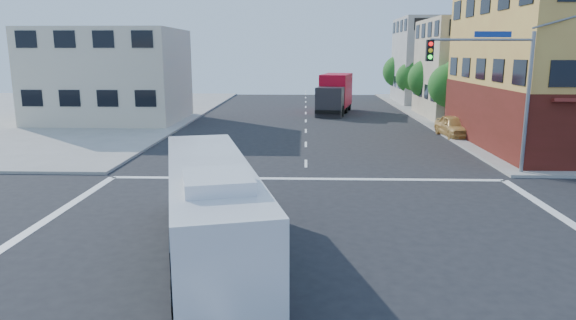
{
  "coord_description": "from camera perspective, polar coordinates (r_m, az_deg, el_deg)",
  "views": [
    {
      "loc": [
        -0.07,
        -14.66,
        6.02
      ],
      "look_at": [
        -0.69,
        4.04,
        2.08
      ],
      "focal_mm": 32.0,
      "sensor_mm": 36.0,
      "label": 1
    }
  ],
  "objects": [
    {
      "name": "ground",
      "position": [
        15.85,
        2.05,
        -10.44
      ],
      "size": [
        120.0,
        120.0,
        0.0
      ],
      "primitive_type": "plane",
      "color": "black",
      "rests_on": "ground"
    },
    {
      "name": "building_east_near",
      "position": [
        51.56,
        21.52,
        9.39
      ],
      "size": [
        12.06,
        10.06,
        9.0
      ],
      "color": "#C4B795",
      "rests_on": "ground"
    },
    {
      "name": "building_east_far",
      "position": [
        64.92,
        17.43,
        10.45
      ],
      "size": [
        12.06,
        10.06,
        10.0
      ],
      "color": "#A4A49F",
      "rests_on": "ground"
    },
    {
      "name": "building_west",
      "position": [
        47.79,
        -19.1,
        8.83
      ],
      "size": [
        12.06,
        10.06,
        8.0
      ],
      "color": "beige",
      "rests_on": "ground"
    },
    {
      "name": "signal_mast_ne",
      "position": [
        26.9,
        22.06,
        8.82
      ],
      "size": [
        7.91,
        1.13,
        8.07
      ],
      "color": "gray",
      "rests_on": "ground"
    },
    {
      "name": "street_tree_a",
      "position": [
        44.3,
        17.77,
        8.18
      ],
      "size": [
        3.6,
        3.6,
        5.53
      ],
      "color": "#332012",
      "rests_on": "ground"
    },
    {
      "name": "street_tree_b",
      "position": [
        52.03,
        15.4,
        8.97
      ],
      "size": [
        3.8,
        3.8,
        5.79
      ],
      "color": "#332012",
      "rests_on": "ground"
    },
    {
      "name": "street_tree_c",
      "position": [
        59.85,
        13.62,
        9.1
      ],
      "size": [
        3.4,
        3.4,
        5.29
      ],
      "color": "#332012",
      "rests_on": "ground"
    },
    {
      "name": "street_tree_d",
      "position": [
        67.68,
        12.28,
        9.8
      ],
      "size": [
        4.0,
        4.0,
        6.03
      ],
      "color": "#332012",
      "rests_on": "ground"
    },
    {
      "name": "transit_bus",
      "position": [
        15.27,
        -8.61,
        -5.25
      ],
      "size": [
        4.96,
        10.96,
        3.18
      ],
      "rotation": [
        0.0,
        0.0,
        0.26
      ],
      "color": "black",
      "rests_on": "ground"
    },
    {
      "name": "box_truck",
      "position": [
        51.99,
        5.21,
        7.26
      ],
      "size": [
        4.14,
        8.91,
        3.86
      ],
      "rotation": [
        0.0,
        0.0,
        -0.2
      ],
      "color": "#242328",
      "rests_on": "ground"
    },
    {
      "name": "parked_car",
      "position": [
        39.09,
        18.0,
        3.59
      ],
      "size": [
        2.12,
        4.64,
        1.54
      ],
      "primitive_type": "imported",
      "rotation": [
        0.0,
        0.0,
        0.07
      ],
      "color": "tan",
      "rests_on": "ground"
    }
  ]
}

